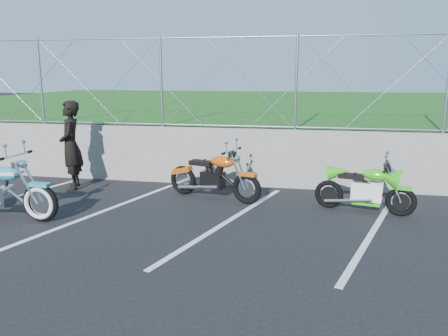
% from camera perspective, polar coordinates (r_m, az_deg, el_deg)
% --- Properties ---
extents(ground, '(90.00, 90.00, 0.00)m').
position_cam_1_polar(ground, '(6.67, -0.91, -9.70)').
color(ground, black).
rests_on(ground, ground).
extents(retaining_wall, '(30.00, 0.22, 1.30)m').
position_cam_1_polar(retaining_wall, '(9.81, 3.23, 1.43)').
color(retaining_wall, slate).
rests_on(retaining_wall, ground).
extents(grass_field, '(30.00, 20.00, 1.30)m').
position_cam_1_polar(grass_field, '(19.68, 7.15, 6.82)').
color(grass_field, '#184C14').
rests_on(grass_field, ground).
extents(chain_link_fence, '(28.00, 0.03, 2.00)m').
position_cam_1_polar(chain_link_fence, '(9.64, 3.35, 11.11)').
color(chain_link_fence, gray).
rests_on(chain_link_fence, retaining_wall).
extents(parking_lines, '(18.29, 4.31, 0.01)m').
position_cam_1_polar(parking_lines, '(7.48, 9.79, -7.36)').
color(parking_lines, silver).
rests_on(parking_lines, ground).
extents(cruiser_turquoise, '(2.33, 0.73, 1.16)m').
position_cam_1_polar(cruiser_turquoise, '(8.54, -27.22, -2.87)').
color(cruiser_turquoise, black).
rests_on(cruiser_turquoise, ground).
extents(naked_orange, '(2.02, 0.83, 1.04)m').
position_cam_1_polar(naked_orange, '(8.75, -1.20, -1.27)').
color(naked_orange, black).
rests_on(naked_orange, ground).
extents(sportbike_green, '(1.78, 0.63, 0.93)m').
position_cam_1_polar(sportbike_green, '(8.35, 18.03, -2.84)').
color(sportbike_green, black).
rests_on(sportbike_green, ground).
extents(person_standing, '(0.70, 0.83, 1.92)m').
position_cam_1_polar(person_standing, '(10.03, -19.37, 2.80)').
color(person_standing, black).
rests_on(person_standing, ground).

